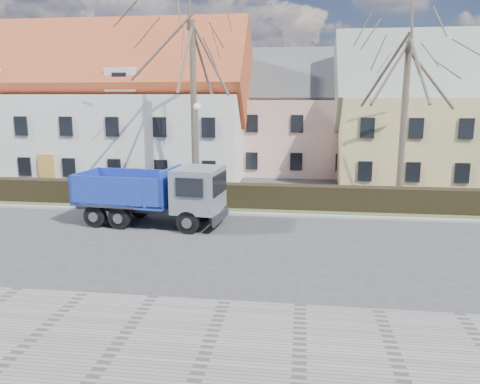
# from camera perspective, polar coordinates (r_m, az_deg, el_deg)

# --- Properties ---
(ground) EXTENTS (120.00, 120.00, 0.00)m
(ground) POSITION_cam_1_polar(r_m,az_deg,el_deg) (20.30, -5.28, -5.83)
(ground) COLOR #353537
(sidewalk_near) EXTENTS (80.00, 5.00, 0.08)m
(sidewalk_near) POSITION_cam_1_polar(r_m,az_deg,el_deg) (12.76, -14.07, -16.89)
(sidewalk_near) COLOR gray
(sidewalk_near) RESTS_ON ground
(curb_far) EXTENTS (80.00, 0.30, 0.12)m
(curb_far) POSITION_cam_1_polar(r_m,az_deg,el_deg) (24.63, -2.93, -2.54)
(curb_far) COLOR #989591
(curb_far) RESTS_ON ground
(grass_strip) EXTENTS (80.00, 3.00, 0.10)m
(grass_strip) POSITION_cam_1_polar(r_m,az_deg,el_deg) (26.16, -2.29, -1.72)
(grass_strip) COLOR #3C4828
(grass_strip) RESTS_ON ground
(hedge) EXTENTS (60.00, 0.90, 1.30)m
(hedge) POSITION_cam_1_polar(r_m,az_deg,el_deg) (25.83, -2.38, -0.53)
(hedge) COLOR black
(hedge) RESTS_ON ground
(building_white) EXTENTS (26.80, 10.80, 9.50)m
(building_white) POSITION_cam_1_polar(r_m,az_deg,el_deg) (38.99, -19.18, 9.00)
(building_white) COLOR silver
(building_white) RESTS_ON ground
(building_pink) EXTENTS (10.80, 8.80, 8.00)m
(building_pink) POSITION_cam_1_polar(r_m,az_deg,el_deg) (38.94, 7.04, 8.44)
(building_pink) COLOR #DBA99A
(building_pink) RESTS_ON ground
(building_yellow) EXTENTS (18.80, 10.80, 8.50)m
(building_yellow) POSITION_cam_1_polar(r_m,az_deg,el_deg) (37.77, 25.70, 7.69)
(building_yellow) COLOR tan
(building_yellow) RESTS_ON ground
(tree_1) EXTENTS (9.20, 9.20, 12.65)m
(tree_1) POSITION_cam_1_polar(r_m,az_deg,el_deg) (28.12, -5.70, 12.05)
(tree_1) COLOR #4E4036
(tree_1) RESTS_ON ground
(tree_2) EXTENTS (8.00, 8.00, 11.00)m
(tree_2) POSITION_cam_1_polar(r_m,az_deg,el_deg) (27.96, 19.43, 9.78)
(tree_2) COLOR #4E4036
(tree_2) RESTS_ON ground
(dump_truck) EXTENTS (7.59, 3.47, 2.94)m
(dump_truck) POSITION_cam_1_polar(r_m,az_deg,el_deg) (22.83, -11.44, -0.26)
(dump_truck) COLOR navy
(dump_truck) RESTS_ON ground
(streetlight) EXTENTS (0.45, 0.45, 5.77)m
(streetlight) POSITION_cam_1_polar(r_m,az_deg,el_deg) (26.72, -5.14, 4.70)
(streetlight) COLOR gray
(streetlight) RESTS_ON ground
(cart_frame) EXTENTS (0.80, 0.52, 0.69)m
(cart_frame) POSITION_cam_1_polar(r_m,az_deg,el_deg) (25.95, -15.77, -1.59)
(cart_frame) COLOR silver
(cart_frame) RESTS_ON ground
(parked_car_a) EXTENTS (4.40, 2.20, 1.44)m
(parked_car_a) POSITION_cam_1_polar(r_m,az_deg,el_deg) (32.22, -12.12, 1.76)
(parked_car_a) COLOR black
(parked_car_a) RESTS_ON ground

